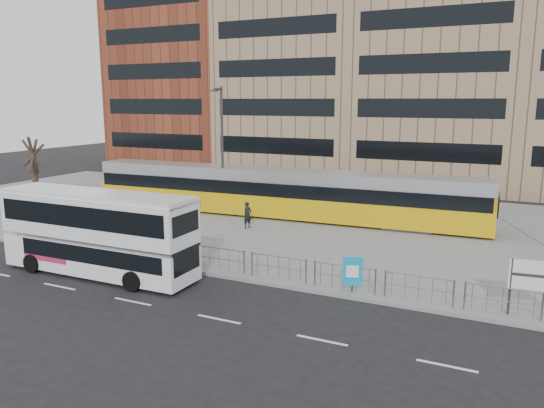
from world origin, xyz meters
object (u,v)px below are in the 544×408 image
at_px(tram, 277,193).
at_px(traffic_light_west, 199,224).
at_px(bare_tree, 31,135).
at_px(lamp_post_west, 222,146).
at_px(station_sign, 536,278).
at_px(double_decker_bus, 97,231).
at_px(pedestrian, 248,215).
at_px(ad_panel, 353,272).

height_order(tram, traffic_light_west, tram).
relative_size(traffic_light_west, bare_tree, 0.43).
relative_size(traffic_light_west, lamp_post_west, 0.36).
relative_size(station_sign, lamp_post_west, 0.25).
xyz_separation_m(traffic_light_west, bare_tree, (-19.69, 7.56, 3.18)).
distance_m(double_decker_bus, bare_tree, 19.54).
bearing_deg(tram, double_decker_bus, -102.36).
height_order(lamp_post_west, bare_tree, lamp_post_west).
height_order(station_sign, traffic_light_west, traffic_light_west).
height_order(station_sign, pedestrian, station_sign).
bearing_deg(double_decker_bus, traffic_light_west, 39.21).
bearing_deg(traffic_light_west, station_sign, -10.33).
bearing_deg(pedestrian, bare_tree, 110.91).
relative_size(double_decker_bus, tram, 0.35).
relative_size(pedestrian, bare_tree, 0.23).
xyz_separation_m(ad_panel, bare_tree, (-27.42, 8.08, 4.28)).
bearing_deg(lamp_post_west, ad_panel, -40.55).
distance_m(double_decker_bus, pedestrian, 10.62).
distance_m(ad_panel, bare_tree, 28.91).
bearing_deg(ad_panel, station_sign, -17.07).
distance_m(station_sign, traffic_light_west, 14.40).
relative_size(double_decker_bus, station_sign, 4.54).
xyz_separation_m(pedestrian, bare_tree, (-18.32, 0.15, 4.34)).
relative_size(ad_panel, bare_tree, 0.21).
distance_m(double_decker_bus, ad_panel, 11.55).
relative_size(tram, pedestrian, 16.82).
bearing_deg(traffic_light_west, tram, 85.90).
relative_size(ad_panel, traffic_light_west, 0.48).
bearing_deg(station_sign, double_decker_bus, -177.37).
xyz_separation_m(tram, ad_panel, (8.86, -11.74, -0.73)).
bearing_deg(traffic_light_west, pedestrian, 90.61).
relative_size(double_decker_bus, bare_tree, 1.33).
bearing_deg(double_decker_bus, pedestrian, 77.70).
height_order(tram, lamp_post_west, lamp_post_west).
xyz_separation_m(double_decker_bus, ad_panel, (11.25, 2.40, -1.05)).
height_order(station_sign, ad_panel, station_sign).
distance_m(traffic_light_west, lamp_post_west, 11.57).
xyz_separation_m(tram, pedestrian, (-0.24, -3.80, -0.80)).
bearing_deg(bare_tree, station_sign, -12.70).
xyz_separation_m(ad_panel, lamp_post_west, (-12.51, 10.71, 3.81)).
xyz_separation_m(tram, station_sign, (15.52, -11.34, -0.14)).
bearing_deg(lamp_post_west, bare_tree, -170.03).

